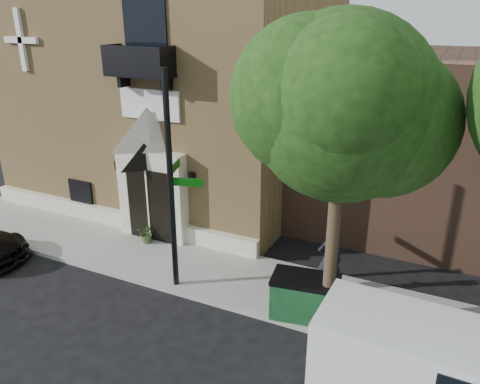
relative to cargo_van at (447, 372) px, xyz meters
The scene contains 10 objects.
ground 9.07m from the cargo_van, behind, with size 120.00×120.00×0.00m, color black.
sidewalk 8.45m from the cargo_van, 160.42° to the left, with size 42.00×3.00×0.15m, color gray.
church 15.48m from the cargo_van, 142.08° to the left, with size 12.20×11.01×9.30m.
street_tree_left 5.80m from the cargo_van, 150.07° to the left, with size 4.97×4.38×7.77m.
cargo_van is the anchor object (origin of this frame).
street_sign 7.97m from the cargo_van, 167.24° to the left, with size 1.17×0.97×6.32m.
fire_hydrant 2.87m from the cargo_van, 136.28° to the left, with size 0.42×0.33×0.73m.
dumpster 4.00m from the cargo_van, 152.56° to the left, with size 1.90×1.26×1.16m.
planter 10.49m from the cargo_van, 160.45° to the left, with size 0.63×0.54×0.70m, color #465F2E.
pedestrian_near 4.77m from the cargo_van, 134.38° to the left, with size 0.68×0.44×1.86m, color black.
Camera 1 is at (8.36, -9.72, 7.80)m, focal length 35.00 mm.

